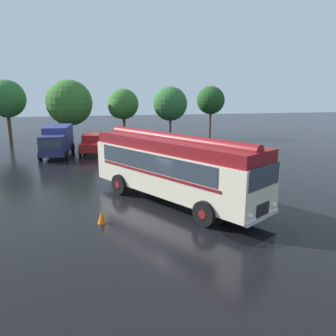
{
  "coord_description": "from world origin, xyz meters",
  "views": [
    {
      "loc": [
        -3.62,
        -15.05,
        5.55
      ],
      "look_at": [
        -0.14,
        1.98,
        1.4
      ],
      "focal_mm": 35.0,
      "sensor_mm": 36.0,
      "label": 1
    }
  ],
  "objects_px": {
    "vintage_bus": "(174,165)",
    "car_near_left": "(92,143)",
    "car_mid_right": "(151,141)",
    "car_mid_left": "(124,143)",
    "traffic_cone": "(102,217)",
    "box_van": "(57,140)"
  },
  "relations": [
    {
      "from": "box_van",
      "to": "traffic_cone",
      "type": "height_order",
      "value": "box_van"
    },
    {
      "from": "car_near_left",
      "to": "car_mid_right",
      "type": "distance_m",
      "value": 5.46
    },
    {
      "from": "vintage_bus",
      "to": "car_near_left",
      "type": "bearing_deg",
      "value": 106.63
    },
    {
      "from": "car_mid_right",
      "to": "box_van",
      "type": "height_order",
      "value": "box_van"
    },
    {
      "from": "car_mid_left",
      "to": "car_mid_right",
      "type": "relative_size",
      "value": 0.99
    },
    {
      "from": "traffic_cone",
      "to": "box_van",
      "type": "bearing_deg",
      "value": 102.67
    },
    {
      "from": "traffic_cone",
      "to": "car_mid_right",
      "type": "bearing_deg",
      "value": 74.31
    },
    {
      "from": "car_mid_right",
      "to": "traffic_cone",
      "type": "bearing_deg",
      "value": -105.69
    },
    {
      "from": "box_van",
      "to": "traffic_cone",
      "type": "relative_size",
      "value": 10.65
    },
    {
      "from": "car_mid_right",
      "to": "car_near_left",
      "type": "bearing_deg",
      "value": 178.82
    },
    {
      "from": "vintage_bus",
      "to": "car_near_left",
      "type": "relative_size",
      "value": 2.27
    },
    {
      "from": "car_near_left",
      "to": "car_mid_left",
      "type": "distance_m",
      "value": 2.96
    },
    {
      "from": "box_van",
      "to": "traffic_cone",
      "type": "distance_m",
      "value": 16.46
    },
    {
      "from": "box_van",
      "to": "car_near_left",
      "type": "bearing_deg",
      "value": 16.25
    },
    {
      "from": "box_van",
      "to": "car_mid_left",
      "type": "bearing_deg",
      "value": 0.92
    },
    {
      "from": "car_near_left",
      "to": "car_mid_right",
      "type": "xyz_separation_m",
      "value": [
        5.46,
        -0.11,
        0.0
      ]
    },
    {
      "from": "car_mid_right",
      "to": "traffic_cone",
      "type": "relative_size",
      "value": 8.0
    },
    {
      "from": "vintage_bus",
      "to": "car_mid_left",
      "type": "bearing_deg",
      "value": 96.27
    },
    {
      "from": "car_mid_left",
      "to": "car_mid_right",
      "type": "distance_m",
      "value": 2.67
    },
    {
      "from": "car_mid_right",
      "to": "car_mid_left",
      "type": "bearing_deg",
      "value": -166.48
    },
    {
      "from": "traffic_cone",
      "to": "vintage_bus",
      "type": "bearing_deg",
      "value": 30.33
    },
    {
      "from": "car_near_left",
      "to": "traffic_cone",
      "type": "xyz_separation_m",
      "value": [
        0.76,
        -16.86,
        -0.57
      ]
    }
  ]
}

